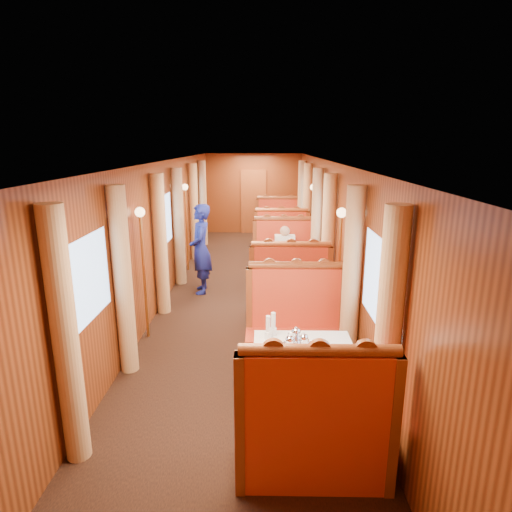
{
  "coord_description": "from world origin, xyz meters",
  "views": [
    {
      "loc": [
        0.32,
        -7.62,
        2.81
      ],
      "look_at": [
        0.2,
        -0.97,
        1.05
      ],
      "focal_mm": 30.0,
      "sensor_mm": 36.0,
      "label": 1
    }
  ],
  "objects_px": {
    "banquette_near_fwd": "(313,435)",
    "tea_tray": "(298,346)",
    "banquette_mid_fwd": "(289,294)",
    "banquette_mid_aft": "(284,261)",
    "banquette_near_aft": "(296,332)",
    "teapot_right": "(304,343)",
    "teapot_back": "(296,337)",
    "passenger": "(285,249)",
    "fruit_plate": "(334,350)",
    "table_far": "(280,238)",
    "banquette_far_fwd": "(281,245)",
    "steward": "(201,249)",
    "rose_vase_far": "(281,217)",
    "table_near": "(303,377)",
    "teapot_left": "(290,345)",
    "banquette_far_aft": "(278,228)",
    "table_mid": "(286,278)",
    "rose_vase_mid": "(286,249)"
  },
  "relations": [
    {
      "from": "banquette_near_fwd",
      "to": "banquette_mid_fwd",
      "type": "relative_size",
      "value": 1.0
    },
    {
      "from": "table_near",
      "to": "steward",
      "type": "xyz_separation_m",
      "value": [
        -1.62,
        3.74,
        0.48
      ]
    },
    {
      "from": "teapot_back",
      "to": "banquette_near_fwd",
      "type": "bearing_deg",
      "value": -65.74
    },
    {
      "from": "banquette_far_aft",
      "to": "banquette_near_aft",
      "type": "bearing_deg",
      "value": -90.0
    },
    {
      "from": "table_near",
      "to": "steward",
      "type": "bearing_deg",
      "value": 113.4
    },
    {
      "from": "table_mid",
      "to": "tea_tray",
      "type": "height_order",
      "value": "tea_tray"
    },
    {
      "from": "banquette_near_aft",
      "to": "banquette_mid_aft",
      "type": "relative_size",
      "value": 1.0
    },
    {
      "from": "tea_tray",
      "to": "fruit_plate",
      "type": "distance_m",
      "value": 0.37
    },
    {
      "from": "banquette_near_aft",
      "to": "rose_vase_far",
      "type": "relative_size",
      "value": 3.72
    },
    {
      "from": "teapot_back",
      "to": "passenger",
      "type": "bearing_deg",
      "value": 108.87
    },
    {
      "from": "steward",
      "to": "banquette_mid_fwd",
      "type": "bearing_deg",
      "value": 44.16
    },
    {
      "from": "tea_tray",
      "to": "rose_vase_far",
      "type": "distance_m",
      "value": 7.02
    },
    {
      "from": "teapot_back",
      "to": "passenger",
      "type": "relative_size",
      "value": 0.22
    },
    {
      "from": "banquette_near_fwd",
      "to": "tea_tray",
      "type": "distance_m",
      "value": 1.03
    },
    {
      "from": "teapot_back",
      "to": "passenger",
      "type": "height_order",
      "value": "passenger"
    },
    {
      "from": "teapot_right",
      "to": "fruit_plate",
      "type": "height_order",
      "value": "teapot_right"
    },
    {
      "from": "banquette_mid_fwd",
      "to": "steward",
      "type": "bearing_deg",
      "value": 142.17
    },
    {
      "from": "teapot_back",
      "to": "teapot_left",
      "type": "bearing_deg",
      "value": -93.88
    },
    {
      "from": "fruit_plate",
      "to": "table_far",
      "type": "bearing_deg",
      "value": 92.38
    },
    {
      "from": "banquette_far_fwd",
      "to": "steward",
      "type": "distance_m",
      "value": 2.8
    },
    {
      "from": "teapot_right",
      "to": "table_near",
      "type": "bearing_deg",
      "value": 71.71
    },
    {
      "from": "table_far",
      "to": "rose_vase_far",
      "type": "relative_size",
      "value": 2.92
    },
    {
      "from": "banquette_mid_aft",
      "to": "table_mid",
      "type": "bearing_deg",
      "value": -90.0
    },
    {
      "from": "table_mid",
      "to": "rose_vase_far",
      "type": "height_order",
      "value": "rose_vase_far"
    },
    {
      "from": "teapot_back",
      "to": "rose_vase_mid",
      "type": "relative_size",
      "value": 0.46
    },
    {
      "from": "banquette_mid_fwd",
      "to": "banquette_mid_aft",
      "type": "xyz_separation_m",
      "value": [
        0.0,
        2.03,
        0.0
      ]
    },
    {
      "from": "rose_vase_far",
      "to": "steward",
      "type": "bearing_deg",
      "value": -117.09
    },
    {
      "from": "banquette_near_aft",
      "to": "table_far",
      "type": "xyz_separation_m",
      "value": [
        0.0,
        5.99,
        -0.05
      ]
    },
    {
      "from": "table_far",
      "to": "fruit_plate",
      "type": "height_order",
      "value": "fruit_plate"
    },
    {
      "from": "banquette_near_fwd",
      "to": "rose_vase_mid",
      "type": "bearing_deg",
      "value": 90.22
    },
    {
      "from": "banquette_far_fwd",
      "to": "banquette_far_aft",
      "type": "relative_size",
      "value": 1.0
    },
    {
      "from": "tea_tray",
      "to": "teapot_left",
      "type": "distance_m",
      "value": 0.14
    },
    {
      "from": "tea_tray",
      "to": "teapot_right",
      "type": "xyz_separation_m",
      "value": [
        0.05,
        -0.05,
        0.06
      ]
    },
    {
      "from": "table_mid",
      "to": "banquette_mid_fwd",
      "type": "relative_size",
      "value": 0.78
    },
    {
      "from": "table_near",
      "to": "tea_tray",
      "type": "distance_m",
      "value": 0.39
    },
    {
      "from": "passenger",
      "to": "table_far",
      "type": "bearing_deg",
      "value": 90.0
    },
    {
      "from": "teapot_back",
      "to": "table_near",
      "type": "bearing_deg",
      "value": -7.57
    },
    {
      "from": "banquette_near_aft",
      "to": "steward",
      "type": "xyz_separation_m",
      "value": [
        -1.62,
        2.73,
        0.43
      ]
    },
    {
      "from": "banquette_mid_fwd",
      "to": "tea_tray",
      "type": "height_order",
      "value": "banquette_mid_fwd"
    },
    {
      "from": "banquette_mid_aft",
      "to": "banquette_far_fwd",
      "type": "relative_size",
      "value": 1.0
    },
    {
      "from": "banquette_mid_aft",
      "to": "steward",
      "type": "xyz_separation_m",
      "value": [
        -1.62,
        -0.77,
        0.43
      ]
    },
    {
      "from": "banquette_mid_aft",
      "to": "table_far",
      "type": "height_order",
      "value": "banquette_mid_aft"
    },
    {
      "from": "banquette_near_aft",
      "to": "teapot_right",
      "type": "height_order",
      "value": "banquette_near_aft"
    },
    {
      "from": "fruit_plate",
      "to": "rose_vase_mid",
      "type": "height_order",
      "value": "rose_vase_mid"
    },
    {
      "from": "steward",
      "to": "table_mid",
      "type": "bearing_deg",
      "value": 73.43
    },
    {
      "from": "banquette_mid_fwd",
      "to": "rose_vase_far",
      "type": "relative_size",
      "value": 3.72
    },
    {
      "from": "banquette_near_fwd",
      "to": "table_near",
      "type": "bearing_deg",
      "value": 90.0
    },
    {
      "from": "banquette_near_aft",
      "to": "tea_tray",
      "type": "distance_m",
      "value": 1.11
    },
    {
      "from": "banquette_far_aft",
      "to": "table_mid",
      "type": "bearing_deg",
      "value": -90.0
    },
    {
      "from": "teapot_left",
      "to": "teapot_back",
      "type": "distance_m",
      "value": 0.19
    }
  ]
}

